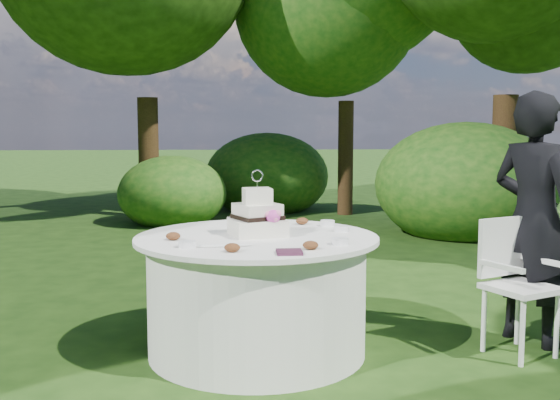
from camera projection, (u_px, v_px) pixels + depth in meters
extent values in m
plane|color=#18350E|center=(257.00, 352.00, 4.28)|extent=(80.00, 80.00, 0.00)
cube|color=#401B30|center=(289.00, 252.00, 3.60)|extent=(0.14, 0.14, 0.02)
ellipsoid|color=white|center=(213.00, 245.00, 3.82)|extent=(0.48, 0.07, 0.01)
imported|color=black|center=(534.00, 219.00, 4.41)|extent=(0.67, 0.74, 1.70)
cylinder|color=white|center=(257.00, 297.00, 4.24)|extent=(1.40, 1.40, 0.74)
cylinder|color=white|center=(257.00, 238.00, 4.20)|extent=(1.56, 1.56, 0.03)
cube|color=silver|center=(257.00, 227.00, 4.22)|extent=(0.39, 0.39, 0.11)
cube|color=beige|center=(257.00, 212.00, 4.21)|extent=(0.33, 0.33, 0.11)
cube|color=silver|center=(257.00, 197.00, 4.20)|extent=(0.19, 0.19, 0.11)
cube|color=black|center=(257.00, 217.00, 4.21)|extent=(0.35, 0.35, 0.03)
sphere|color=#C83AA1|center=(273.00, 217.00, 4.10)|extent=(0.09, 0.09, 0.09)
cylinder|color=white|center=(257.00, 185.00, 4.19)|extent=(0.01, 0.01, 0.05)
torus|color=silver|center=(257.00, 176.00, 4.18)|extent=(0.08, 0.02, 0.08)
cube|color=silver|center=(521.00, 288.00, 4.18)|extent=(0.51, 0.51, 0.04)
cube|color=silver|center=(502.00, 247.00, 4.31)|extent=(0.37, 0.19, 0.39)
cylinder|color=silver|center=(522.00, 333.00, 4.00)|extent=(0.03, 0.03, 0.42)
cylinder|color=white|center=(557.00, 326.00, 4.14)|extent=(0.03, 0.03, 0.42)
cylinder|color=white|center=(484.00, 320.00, 4.27)|extent=(0.03, 0.03, 0.42)
cylinder|color=white|center=(518.00, 314.00, 4.42)|extent=(0.03, 0.03, 0.42)
cube|color=silver|center=(502.00, 266.00, 4.08)|extent=(0.17, 0.33, 0.03)
cube|color=silver|center=(542.00, 261.00, 4.25)|extent=(0.17, 0.33, 0.03)
cylinder|color=white|center=(340.00, 241.00, 3.87)|extent=(0.10, 0.10, 0.04)
cylinder|color=white|center=(187.00, 244.00, 3.78)|extent=(0.10, 0.10, 0.04)
cylinder|color=white|center=(328.00, 223.00, 4.62)|extent=(0.10, 0.10, 0.04)
cylinder|color=white|center=(341.00, 229.00, 4.36)|extent=(0.10, 0.10, 0.04)
ellipsoid|color=#562D16|center=(311.00, 245.00, 3.72)|extent=(0.09, 0.09, 0.05)
ellipsoid|color=#562D16|center=(232.00, 248.00, 3.65)|extent=(0.09, 0.09, 0.05)
ellipsoid|color=#562D16|center=(173.00, 236.00, 4.04)|extent=(0.09, 0.09, 0.05)
ellipsoid|color=#562D16|center=(302.00, 221.00, 4.69)|extent=(0.09, 0.09, 0.05)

